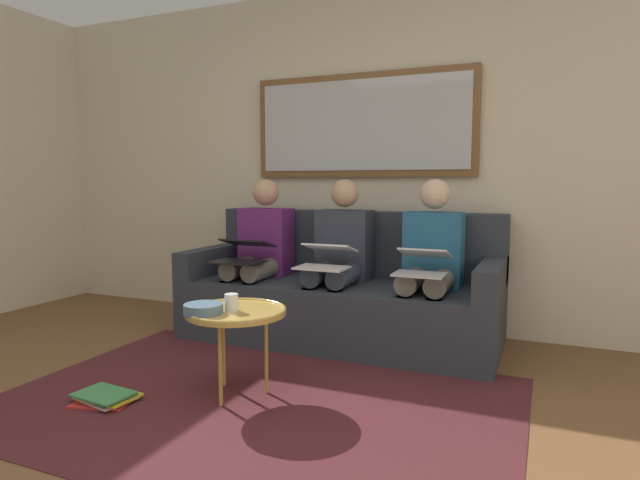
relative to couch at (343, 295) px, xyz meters
The scene contains 14 objects.
wall_rear 1.10m from the couch, 90.00° to the right, with size 6.00×0.12×2.60m, color beige.
area_rug 1.30m from the couch, 90.00° to the left, with size 2.60×1.80×0.01m, color #4C1E23.
couch is the anchor object (origin of this frame).
framed_mirror 1.30m from the couch, 90.00° to the right, with size 1.74×0.05×0.78m.
coffee_table 1.23m from the couch, 83.83° to the left, with size 0.52×0.52×0.47m.
cup 1.27m from the couch, 83.66° to the left, with size 0.07×0.07×0.09m, color silver.
bowl 1.38m from the couch, 79.86° to the left, with size 0.20×0.20×0.05m, color slate.
person_left 0.71m from the couch, behind, with size 0.38×0.58×1.14m.
laptop_silver 0.78m from the couch, 154.36° to the left, with size 0.31×0.36×0.16m.
person_middle 0.31m from the couch, 90.00° to the left, with size 0.38×0.58×1.14m.
laptop_white 0.44m from the couch, 90.00° to the left, with size 0.33×0.37×0.16m.
person_right 0.71m from the couch, ahead, with size 0.38×0.58×1.14m.
laptop_black 0.78m from the couch, 25.62° to the left, with size 0.36×0.37×0.16m.
magazine_stack 1.74m from the couch, 65.82° to the left, with size 0.33×0.28×0.05m.
Camera 1 is at (-1.34, 1.43, 1.12)m, focal length 30.07 mm.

